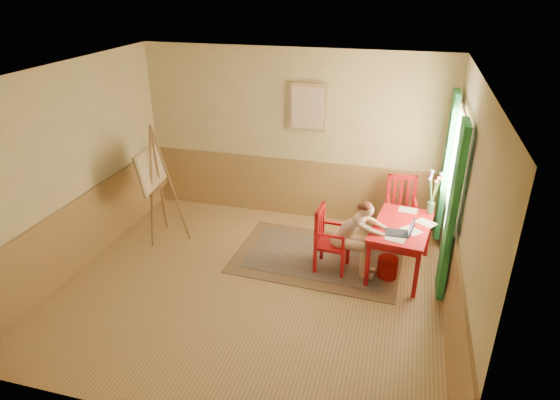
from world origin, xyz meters
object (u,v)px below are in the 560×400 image
(figure, at_px, (354,234))
(easel, at_px, (153,173))
(table, at_px, (401,231))
(laptop, at_px, (402,231))
(chair_back, at_px, (400,209))
(chair_left, at_px, (329,239))

(figure, xyz_separation_m, easel, (-3.07, 0.22, 0.48))
(table, relative_size, laptop, 3.57)
(table, bearing_deg, chair_back, 92.36)
(table, bearing_deg, laptop, -90.52)
(chair_left, bearing_deg, laptop, -3.48)
(table, height_order, figure, figure)
(laptop, relative_size, easel, 0.20)
(chair_back, bearing_deg, chair_left, -128.61)
(chair_back, bearing_deg, laptop, -88.28)
(table, xyz_separation_m, chair_back, (-0.04, 0.93, -0.12))
(chair_left, height_order, figure, figure)
(easel, bearing_deg, table, 0.02)
(chair_back, distance_m, easel, 3.80)
(figure, height_order, easel, easel)
(chair_back, xyz_separation_m, figure, (-0.57, -1.16, 0.10))
(easel, bearing_deg, figure, -4.20)
(laptop, distance_m, easel, 3.70)
(laptop, bearing_deg, table, 89.48)
(easel, bearing_deg, chair_back, 14.38)
(chair_back, relative_size, laptop, 2.81)
(chair_left, xyz_separation_m, easel, (-2.73, 0.21, 0.62))
(chair_back, bearing_deg, table, -87.64)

